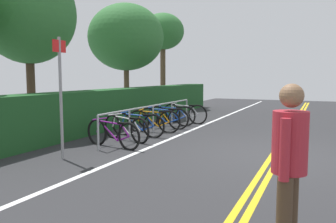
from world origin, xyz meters
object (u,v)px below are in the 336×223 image
(bicycle_2, at_px, (138,125))
(tree_extra, at_px, (163,33))
(bicycle_3, at_px, (154,121))
(tree_mid, at_px, (28,14))
(bicycle_5, at_px, (171,116))
(bicycle_6, at_px, (185,114))
(pedestrian, at_px, (289,160))
(sign_post_near, at_px, (61,87))
(tree_far_right, at_px, (126,37))
(bicycle_0, at_px, (113,134))
(bike_rack, at_px, (153,112))
(bicycle_4, at_px, (163,118))
(bicycle_1, at_px, (126,128))

(bicycle_2, bearing_deg, tree_extra, 20.43)
(bicycle_3, distance_m, tree_mid, 4.95)
(bicycle_5, bearing_deg, tree_extra, 27.38)
(tree_mid, bearing_deg, bicycle_2, -81.84)
(bicycle_6, relative_size, pedestrian, 1.07)
(sign_post_near, xyz_separation_m, tree_far_right, (7.32, 2.87, 1.84))
(bicycle_0, distance_m, bicycle_2, 1.56)
(bike_rack, relative_size, bicycle_3, 3.45)
(bicycle_5, relative_size, tree_mid, 0.32)
(tree_far_right, bearing_deg, bicycle_3, -139.05)
(bike_rack, relative_size, bicycle_6, 3.22)
(bike_rack, height_order, tree_far_right, tree_far_right)
(bicycle_2, height_order, tree_far_right, tree_far_right)
(tree_extra, bearing_deg, bicycle_6, -147.80)
(pedestrian, bearing_deg, bike_rack, 36.39)
(pedestrian, bearing_deg, bicycle_0, 50.01)
(pedestrian, xyz_separation_m, tree_far_right, (9.46, 7.41, 2.38))
(bicycle_4, distance_m, pedestrian, 8.08)
(bicycle_2, bearing_deg, bike_rack, -7.37)
(bicycle_6, xyz_separation_m, tree_far_right, (1.22, 3.14, 2.96))
(bicycle_5, xyz_separation_m, tree_far_right, (2.04, 2.98, 2.97))
(bike_rack, bearing_deg, bicycle_4, 3.79)
(bicycle_6, distance_m, tree_mid, 6.03)
(bicycle_0, height_order, tree_far_right, tree_far_right)
(bicycle_3, xyz_separation_m, pedestrian, (-5.95, -4.36, 0.60))
(bike_rack, height_order, bicycle_1, bike_rack)
(bike_rack, height_order, bicycle_2, bike_rack)
(tree_mid, relative_size, tree_extra, 1.01)
(bicycle_3, relative_size, tree_mid, 0.32)
(bicycle_1, xyz_separation_m, bicycle_5, (2.97, -0.01, 0.01))
(tree_mid, bearing_deg, bicycle_6, -45.42)
(bike_rack, distance_m, bicycle_5, 1.52)
(bicycle_5, bearing_deg, sign_post_near, 178.77)
(bicycle_2, height_order, bicycle_3, bicycle_3)
(sign_post_near, bearing_deg, bicycle_2, -1.41)
(bicycle_2, distance_m, tree_mid, 4.73)
(bicycle_5, height_order, tree_extra, tree_extra)
(bike_rack, distance_m, bicycle_6, 2.34)
(bike_rack, bearing_deg, tree_far_right, 40.69)
(bicycle_0, height_order, tree_mid, tree_mid)
(bike_rack, bearing_deg, bicycle_3, -1.31)
(bicycle_2, relative_size, tree_mid, 0.34)
(bicycle_0, xyz_separation_m, tree_far_right, (5.86, 3.12, 2.99))
(bicycle_1, relative_size, bicycle_4, 0.98)
(bicycle_4, height_order, tree_mid, tree_mid)
(bike_rack, bearing_deg, pedestrian, -143.61)
(bicycle_3, height_order, bicycle_5, bicycle_5)
(bicycle_6, bearing_deg, bike_rack, 177.50)
(tree_far_right, bearing_deg, sign_post_near, -158.61)
(bicycle_2, distance_m, bicycle_6, 3.10)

